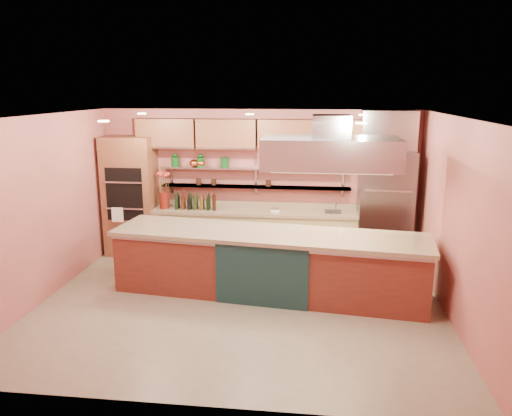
# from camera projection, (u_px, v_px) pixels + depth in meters

# --- Properties ---
(floor) EXTENTS (6.00, 5.00, 0.02)m
(floor) POSITION_uv_depth(u_px,v_px,m) (240.00, 305.00, 7.52)
(floor) COLOR gray
(floor) RESTS_ON ground
(ceiling) EXTENTS (6.00, 5.00, 0.02)m
(ceiling) POSITION_uv_depth(u_px,v_px,m) (238.00, 116.00, 6.87)
(ceiling) COLOR black
(ceiling) RESTS_ON wall_back
(wall_back) EXTENTS (6.00, 0.04, 2.80)m
(wall_back) POSITION_uv_depth(u_px,v_px,m) (259.00, 183.00, 9.61)
(wall_back) COLOR #BD6159
(wall_back) RESTS_ON floor
(wall_front) EXTENTS (6.00, 0.04, 2.80)m
(wall_front) POSITION_uv_depth(u_px,v_px,m) (200.00, 278.00, 4.78)
(wall_front) COLOR #BD6159
(wall_front) RESTS_ON floor
(wall_left) EXTENTS (0.04, 5.00, 2.80)m
(wall_left) POSITION_uv_depth(u_px,v_px,m) (43.00, 209.00, 7.53)
(wall_left) COLOR #BD6159
(wall_left) RESTS_ON floor
(wall_right) EXTENTS (0.04, 5.00, 2.80)m
(wall_right) POSITION_uv_depth(u_px,v_px,m) (455.00, 221.00, 6.85)
(wall_right) COLOR #BD6159
(wall_right) RESTS_ON floor
(oven_stack) EXTENTS (0.95, 0.64, 2.30)m
(oven_stack) POSITION_uv_depth(u_px,v_px,m) (131.00, 196.00, 9.63)
(oven_stack) COLOR brown
(oven_stack) RESTS_ON floor
(refrigerator) EXTENTS (0.95, 0.72, 2.10)m
(refrigerator) POSITION_uv_depth(u_px,v_px,m) (384.00, 208.00, 9.07)
(refrigerator) COLOR slate
(refrigerator) RESTS_ON floor
(back_counter) EXTENTS (3.84, 0.64, 0.93)m
(back_counter) POSITION_uv_depth(u_px,v_px,m) (254.00, 234.00, 9.54)
(back_counter) COLOR tan
(back_counter) RESTS_ON floor
(wall_shelf_lower) EXTENTS (3.60, 0.26, 0.03)m
(wall_shelf_lower) POSITION_uv_depth(u_px,v_px,m) (255.00, 187.00, 9.50)
(wall_shelf_lower) COLOR #B2B5BA
(wall_shelf_lower) RESTS_ON wall_back
(wall_shelf_upper) EXTENTS (3.60, 0.26, 0.03)m
(wall_shelf_upper) POSITION_uv_depth(u_px,v_px,m) (255.00, 169.00, 9.42)
(wall_shelf_upper) COLOR #B2B5BA
(wall_shelf_upper) RESTS_ON wall_back
(upper_cabinets) EXTENTS (4.60, 0.36, 0.55)m
(upper_cabinets) POSITION_uv_depth(u_px,v_px,m) (258.00, 134.00, 9.21)
(upper_cabinets) COLOR brown
(upper_cabinets) RESTS_ON wall_back
(range_hood) EXTENTS (2.00, 1.00, 0.45)m
(range_hood) POSITION_uv_depth(u_px,v_px,m) (330.00, 153.00, 7.32)
(range_hood) COLOR #B2B5BA
(range_hood) RESTS_ON ceiling
(ceiling_downlights) EXTENTS (4.00, 2.80, 0.02)m
(ceiling_downlights) POSITION_uv_depth(u_px,v_px,m) (241.00, 118.00, 7.07)
(ceiling_downlights) COLOR #FFE5A5
(ceiling_downlights) RESTS_ON ceiling
(island) EXTENTS (4.89, 1.61, 1.00)m
(island) POSITION_uv_depth(u_px,v_px,m) (269.00, 263.00, 7.83)
(island) COLOR maroon
(island) RESTS_ON floor
(flower_vase) EXTENTS (0.19, 0.19, 0.32)m
(flower_vase) POSITION_uv_depth(u_px,v_px,m) (164.00, 200.00, 9.54)
(flower_vase) COLOR maroon
(flower_vase) RESTS_ON back_counter
(oil_bottle_cluster) EXTENTS (0.88, 0.38, 0.27)m
(oil_bottle_cluster) POSITION_uv_depth(u_px,v_px,m) (196.00, 202.00, 9.48)
(oil_bottle_cluster) COLOR black
(oil_bottle_cluster) RESTS_ON back_counter
(kitchen_scale) EXTENTS (0.18, 0.14, 0.09)m
(kitchen_scale) POSITION_uv_depth(u_px,v_px,m) (275.00, 209.00, 9.33)
(kitchen_scale) COLOR white
(kitchen_scale) RESTS_ON back_counter
(bar_faucet) EXTENTS (0.03, 0.03, 0.20)m
(bar_faucet) POSITION_uv_depth(u_px,v_px,m) (336.00, 207.00, 9.28)
(bar_faucet) COLOR silver
(bar_faucet) RESTS_ON back_counter
(copper_kettle) EXTENTS (0.23, 0.23, 0.14)m
(copper_kettle) POSITION_uv_depth(u_px,v_px,m) (194.00, 163.00, 9.53)
(copper_kettle) COLOR #C85F2E
(copper_kettle) RESTS_ON wall_shelf_upper
(green_canister) EXTENTS (0.21, 0.21, 0.19)m
(green_canister) POSITION_uv_depth(u_px,v_px,m) (225.00, 162.00, 9.46)
(green_canister) COLOR #0E4514
(green_canister) RESTS_ON wall_shelf_upper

